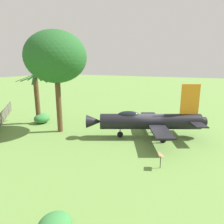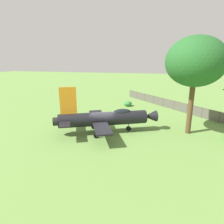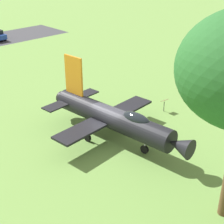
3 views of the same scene
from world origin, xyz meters
TOP-DOWN VIEW (x-y plane):
  - ground_plane at (0.00, 0.00)m, footprint 200.00×200.00m
  - display_jet at (-0.31, -0.15)m, footprint 11.56×8.86m
  - shade_tree at (-9.56, -2.44)m, footprint 6.32×6.51m
  - perimeter_fence at (-11.28, -10.40)m, footprint 24.20×25.28m
  - shrub_by_tree at (-0.39, -13.90)m, footprint 1.47×1.57m
  - info_plaque at (2.43, -5.88)m, footprint 0.53×0.68m

SIDE VIEW (x-z plane):
  - ground_plane at x=0.00m, z-range 0.00..0.00m
  - shrub_by_tree at x=-0.39m, z-range 0.00..0.98m
  - perimeter_fence at x=-11.28m, z-range 0.05..1.61m
  - info_plaque at x=2.43m, z-range 0.28..1.43m
  - display_jet at x=-0.31m, z-range -0.98..4.50m
  - shade_tree at x=-9.56m, z-range 2.66..13.43m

